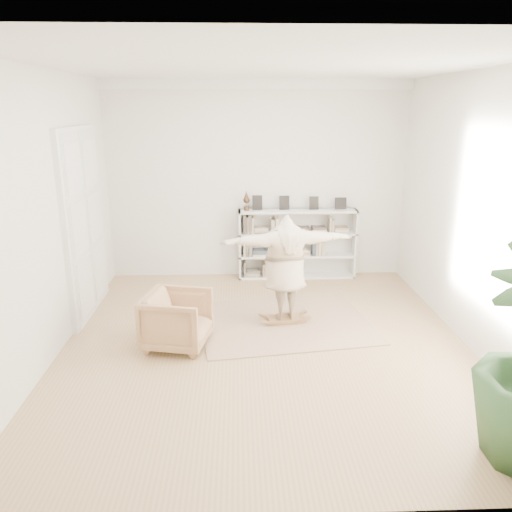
{
  "coord_description": "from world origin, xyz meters",
  "views": [
    {
      "loc": [
        -0.36,
        -6.21,
        3.13
      ],
      "look_at": [
        -0.12,
        0.4,
        1.14
      ],
      "focal_mm": 35.0,
      "sensor_mm": 36.0,
      "label": 1
    }
  ],
  "objects": [
    {
      "name": "floor",
      "position": [
        0.0,
        0.0,
        0.0
      ],
      "size": [
        6.0,
        6.0,
        0.0
      ],
      "primitive_type": "plane",
      "color": "#977A4E",
      "rests_on": "ground"
    },
    {
      "name": "doors",
      "position": [
        -2.7,
        1.3,
        1.4
      ],
      "size": [
        0.09,
        1.78,
        2.92
      ],
      "color": "white",
      "rests_on": "floor"
    },
    {
      "name": "person",
      "position": [
        0.33,
        0.69,
        0.92
      ],
      "size": [
        1.99,
        0.8,
        1.58
      ],
      "primitive_type": "imported",
      "rotation": [
        0.0,
        0.0,
        3.29
      ],
      "color": "beige",
      "rests_on": "rocker_board"
    },
    {
      "name": "rocker_board",
      "position": [
        0.33,
        0.69,
        0.07
      ],
      "size": [
        0.55,
        0.38,
        0.11
      ],
      "rotation": [
        0.0,
        0.0,
        0.14
      ],
      "color": "brown",
      "rests_on": "rug"
    },
    {
      "name": "rug",
      "position": [
        0.33,
        0.69,
        0.01
      ],
      "size": [
        2.76,
        2.34,
        0.02
      ],
      "primitive_type": "cube",
      "rotation": [
        0.0,
        0.0,
        0.14
      ],
      "color": "tan",
      "rests_on": "floor"
    },
    {
      "name": "room_shell",
      "position": [
        0.0,
        2.94,
        3.51
      ],
      "size": [
        6.0,
        6.0,
        6.0
      ],
      "color": "silver",
      "rests_on": "floor"
    },
    {
      "name": "armchair",
      "position": [
        -1.19,
        -0.0,
        0.38
      ],
      "size": [
        0.98,
        0.96,
        0.76
      ],
      "primitive_type": "imported",
      "rotation": [
        0.0,
        0.0,
        1.37
      ],
      "color": "tan",
      "rests_on": "floor"
    },
    {
      "name": "bookshelf",
      "position": [
        0.74,
        2.82,
        0.64
      ],
      "size": [
        2.2,
        0.35,
        1.64
      ],
      "color": "silver",
      "rests_on": "floor"
    }
  ]
}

